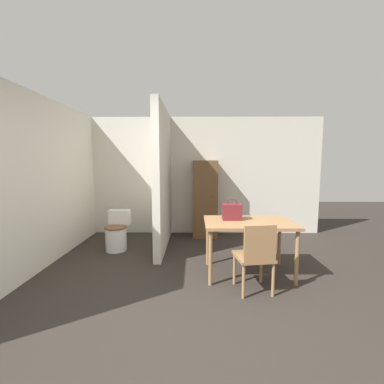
{
  "coord_description": "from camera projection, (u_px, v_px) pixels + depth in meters",
  "views": [
    {
      "loc": [
        -0.01,
        -2.15,
        1.53
      ],
      "look_at": [
        -0.05,
        1.66,
        1.1
      ],
      "focal_mm": 24.0,
      "sensor_mm": 36.0,
      "label": 1
    }
  ],
  "objects": [
    {
      "name": "handbag",
      "position": [
        232.0,
        212.0,
        3.56
      ],
      "size": [
        0.26,
        0.17,
        0.3
      ],
      "color": "maroon",
      "rests_on": "dining_table"
    },
    {
      "name": "wooden_chair",
      "position": [
        256.0,
        255.0,
        2.99
      ],
      "size": [
        0.46,
        0.46,
        0.85
      ],
      "rotation": [
        0.0,
        0.0,
        0.14
      ],
      "color": "#997047",
      "rests_on": "ground_plane"
    },
    {
      "name": "wall_back",
      "position": [
        195.0,
        176.0,
        5.59
      ],
      "size": [
        5.39,
        0.12,
        2.5
      ],
      "color": "beige",
      "rests_on": "ground_plane"
    },
    {
      "name": "toilet",
      "position": [
        117.0,
        233.0,
        4.55
      ],
      "size": [
        0.39,
        0.54,
        0.67
      ],
      "color": "white",
      "rests_on": "ground_plane"
    },
    {
      "name": "ground_plane",
      "position": [
        195.0,
        334.0,
        2.31
      ],
      "size": [
        16.0,
        16.0,
        0.0
      ],
      "primitive_type": "plane",
      "color": "#2D2823"
    },
    {
      "name": "wall_left",
      "position": [
        46.0,
        182.0,
        3.87
      ],
      "size": [
        0.12,
        4.38,
        2.5
      ],
      "color": "beige",
      "rests_on": "ground_plane"
    },
    {
      "name": "partition_wall",
      "position": [
        163.0,
        179.0,
        4.64
      ],
      "size": [
        0.12,
        1.8,
        2.5
      ],
      "color": "beige",
      "rests_on": "ground_plane"
    },
    {
      "name": "wooden_cabinet",
      "position": [
        205.0,
        199.0,
        5.33
      ],
      "size": [
        0.5,
        0.49,
        1.58
      ],
      "color": "brown",
      "rests_on": "ground_plane"
    },
    {
      "name": "dining_table",
      "position": [
        249.0,
        227.0,
        3.48
      ],
      "size": [
        1.19,
        0.78,
        0.75
      ],
      "color": "#997047",
      "rests_on": "ground_plane"
    }
  ]
}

